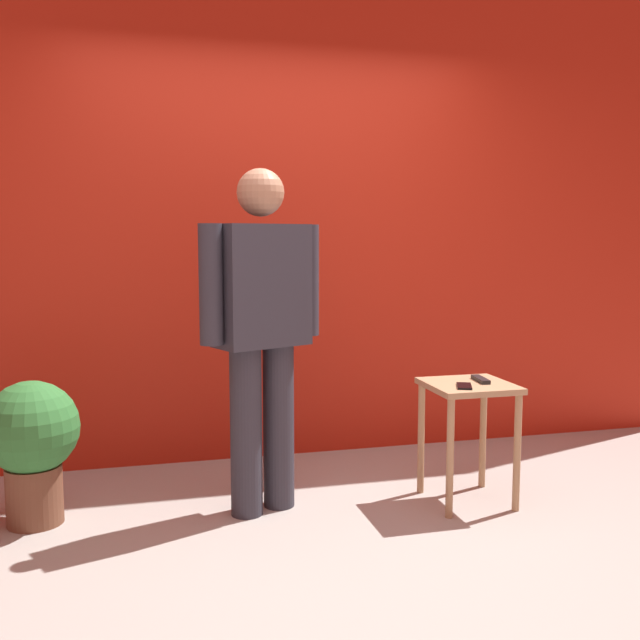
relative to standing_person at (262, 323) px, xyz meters
name	(u,v)px	position (x,y,z in m)	size (l,w,h in m)	color
ground_plane	(346,553)	(0.26, -0.58, -0.94)	(12.00, 12.00, 0.00)	#9E9991
back_wall_red	(276,180)	(0.26, 0.93, 0.76)	(5.88, 0.12, 3.40)	#B22313
standing_person	(262,323)	(0.00, 0.00, 0.00)	(0.65, 0.38, 1.68)	#2D2D38
side_table	(468,408)	(1.03, -0.15, -0.45)	(0.42, 0.42, 0.62)	tan
cell_phone	(464,386)	(0.97, -0.24, -0.32)	(0.07, 0.14, 0.01)	black
tv_remote	(481,379)	(1.11, -0.13, -0.31)	(0.04, 0.17, 0.02)	black
potted_plant	(32,440)	(-1.08, 0.10, -0.53)	(0.44, 0.44, 0.69)	brown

